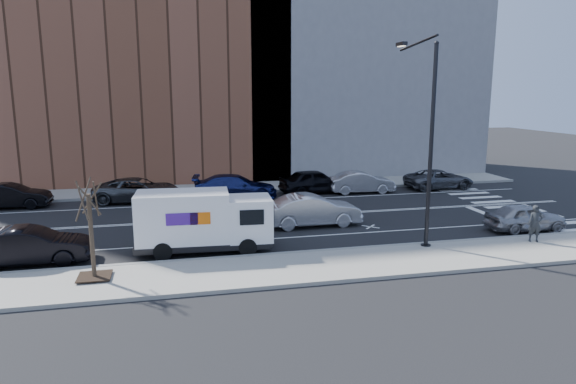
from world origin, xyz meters
name	(u,v)px	position (x,y,z in m)	size (l,w,h in m)	color
ground	(248,218)	(0.00, 0.00, 0.00)	(120.00, 120.00, 0.00)	black
sidewalk_near	(281,269)	(0.00, -8.80, 0.07)	(44.00, 3.60, 0.15)	gray
sidewalk_far	(230,188)	(0.00, 8.80, 0.07)	(44.00, 3.60, 0.15)	gray
curb_near	(272,255)	(0.00, -7.00, 0.08)	(44.00, 0.25, 0.17)	gray
curb_far	(233,193)	(0.00, 7.00, 0.08)	(44.00, 0.25, 0.17)	gray
crosswalk	(500,204)	(16.00, 0.00, 0.00)	(3.00, 14.00, 0.01)	white
road_markings	(248,218)	(0.00, 0.00, 0.00)	(40.00, 8.60, 0.01)	white
bldg_brick	(113,38)	(-8.00, 15.60, 11.00)	(26.00, 10.00, 22.00)	brown
bldg_concrete	(358,19)	(12.00, 15.60, 13.00)	(20.00, 10.00, 26.00)	slate
streetlight	(426,135)	(7.00, -6.91, 5.08)	(0.44, 4.02, 9.34)	black
street_tree	(92,245)	(-7.00, -8.40, 1.45)	(1.20, 1.20, 3.75)	black
fedex_van	(203,220)	(-2.78, -5.60, 1.43)	(6.06, 2.41, 2.72)	black
far_parked_b	(10,196)	(-13.60, 5.67, 0.75)	(1.58, 4.54, 1.49)	black
far_parked_c	(138,190)	(-6.17, 5.84, 0.77)	(2.54, 5.51, 1.53)	#424549
far_parked_d	(235,187)	(0.00, 5.44, 0.79)	(2.22, 5.47, 1.59)	navy
far_parked_e	(315,181)	(5.60, 6.00, 0.84)	(1.98, 4.92, 1.68)	black
far_parked_f	(361,182)	(8.80, 5.39, 0.75)	(1.58, 4.54, 1.49)	#AEAEB3
far_parked_g	(439,179)	(14.87, 5.63, 0.69)	(2.30, 4.99, 1.39)	#484A50
driving_sedan	(312,210)	(3.10, -2.37, 0.83)	(1.76, 5.05, 1.66)	silver
near_parked_rear_a	(30,246)	(-9.79, -5.73, 0.77)	(1.64, 4.70, 1.55)	black
near_parked_front	(525,217)	(13.40, -5.69, 0.69)	(1.63, 4.06, 1.38)	#A3A3A7
pedestrian	(535,224)	(12.18, -7.94, 1.00)	(0.62, 0.41, 1.71)	#232629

